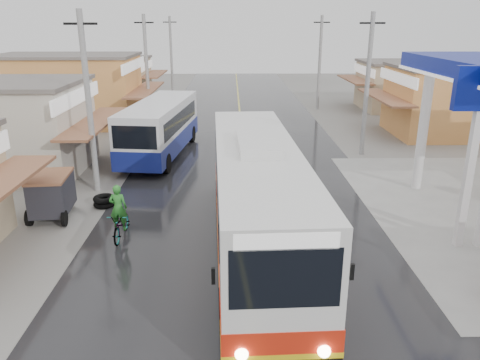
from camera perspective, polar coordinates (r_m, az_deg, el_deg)
The scene contains 11 objects.
ground at distance 13.90m, azimuth 2.09°, elevation -13.87°, with size 120.00×120.00×0.00m, color slate.
road at distance 27.72m, azimuth 0.46°, elevation 3.13°, with size 12.00×90.00×0.02m, color black.
centre_line at distance 27.72m, azimuth 0.46°, elevation 3.16°, with size 0.15×90.00×0.01m, color #D8CC4C.
shopfronts_left at distance 32.99m, azimuth -22.95°, elevation 4.16°, with size 11.00×44.00×5.20m, color tan, non-canonical shape.
utility_poles_left at distance 29.36m, azimuth -13.41°, elevation 3.49°, with size 1.60×50.00×8.00m, color gray, non-canonical shape.
utility_poles_right at distance 28.77m, azimuth 14.55°, elevation 3.08°, with size 1.60×36.00×8.00m, color gray, non-canonical shape.
coach_bus at distance 15.64m, azimuth 2.02°, elevation -2.16°, with size 3.31×12.79×3.96m.
second_bus at distance 27.53m, azimuth -9.69°, elevation 6.33°, with size 3.64×9.63×3.12m.
cyclist at distance 17.46m, azimuth -14.35°, elevation -4.78°, with size 0.72×1.97×2.11m.
tricycle_near at distance 20.01m, azimuth -22.02°, elevation -1.53°, with size 1.72×2.34×1.78m.
tyre_stack at distance 20.75m, azimuth -16.23°, elevation -2.48°, with size 0.91×0.91×0.47m.
Camera 1 is at (-0.70, -11.68, 7.51)m, focal length 35.00 mm.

